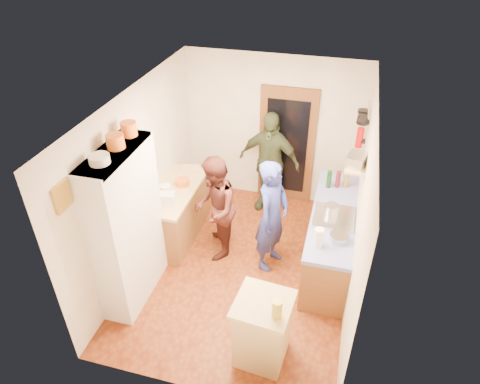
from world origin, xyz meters
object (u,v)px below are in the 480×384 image
at_px(person_hob, 273,218).
at_px(right_counter_base, 331,238).
at_px(hutch_body, 127,228).
at_px(person_back, 270,162).
at_px(person_left, 217,207).
at_px(island_base, 262,331).

bearing_deg(person_hob, right_counter_base, -52.38).
relative_size(hutch_body, right_counter_base, 1.00).
bearing_deg(hutch_body, person_back, 61.05).
height_order(person_left, person_back, person_back).
bearing_deg(person_hob, hutch_body, 136.76).
relative_size(island_base, person_hob, 0.50).
distance_m(island_base, person_back, 3.08).
distance_m(person_left, person_back, 1.43).
height_order(person_hob, person_back, person_back).
bearing_deg(island_base, right_counter_base, 72.06).
height_order(hutch_body, island_base, hutch_body).
distance_m(right_counter_base, person_hob, 0.98).
height_order(right_counter_base, person_hob, person_hob).
relative_size(right_counter_base, person_left, 1.34).
xyz_separation_m(hutch_body, person_hob, (1.69, 0.98, -0.24)).
bearing_deg(person_left, right_counter_base, 82.63).
height_order(hutch_body, person_back, hutch_body).
relative_size(hutch_body, island_base, 2.56).
height_order(hutch_body, right_counter_base, hutch_body).
xyz_separation_m(island_base, person_left, (-1.06, 1.66, 0.39)).
bearing_deg(person_left, person_back, 144.46).
bearing_deg(person_left, hutch_body, -52.42).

